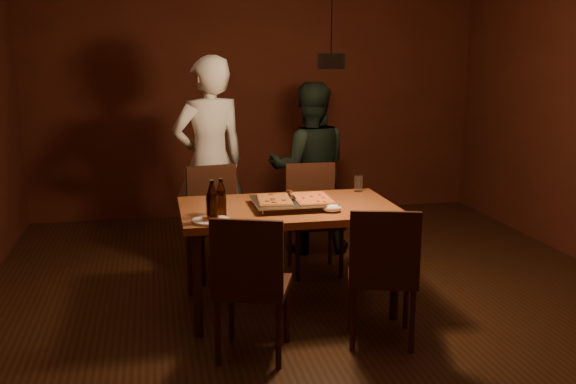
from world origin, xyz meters
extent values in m
plane|color=#381D0F|center=(0.00, 0.00, 0.00)|extent=(6.00, 6.00, 0.00)
plane|color=#511F12|center=(0.00, 3.00, 1.40)|extent=(5.00, 0.00, 5.00)
cube|color=#9C5027|center=(-0.24, 0.20, 0.72)|extent=(1.50, 0.90, 0.05)
cylinder|color=#38190F|center=(-0.91, -0.17, 0.35)|extent=(0.06, 0.06, 0.70)
cylinder|color=#38190F|center=(0.43, -0.17, 0.35)|extent=(0.06, 0.06, 0.70)
cylinder|color=#38190F|center=(-0.91, 0.57, 0.35)|extent=(0.06, 0.06, 0.70)
cylinder|color=#38190F|center=(0.43, 0.57, 0.35)|extent=(0.06, 0.06, 0.70)
cube|color=#38190F|center=(-0.66, 0.94, 0.43)|extent=(0.48, 0.48, 0.04)
cube|color=#38190F|center=(-0.69, 1.13, 0.67)|extent=(0.42, 0.10, 0.45)
cube|color=#38190F|center=(0.13, 0.88, 0.43)|extent=(0.43, 0.43, 0.04)
cube|color=#38190F|center=(0.13, 1.07, 0.67)|extent=(0.42, 0.04, 0.45)
cube|color=#38190F|center=(-0.60, -0.48, 0.43)|extent=(0.54, 0.54, 0.04)
cube|color=#38190F|center=(-0.66, -0.66, 0.67)|extent=(0.41, 0.17, 0.45)
cube|color=#38190F|center=(0.22, -0.46, 0.43)|extent=(0.52, 0.52, 0.04)
cube|color=#38190F|center=(0.17, -0.64, 0.67)|extent=(0.41, 0.15, 0.45)
cube|color=silver|center=(-0.22, 0.16, 0.77)|extent=(0.59, 0.50, 0.05)
cube|color=maroon|center=(-0.35, 0.16, 0.81)|extent=(0.26, 0.38, 0.02)
cube|color=gold|center=(-0.08, 0.15, 0.81)|extent=(0.26, 0.40, 0.02)
cylinder|color=black|center=(-0.80, -0.13, 0.84)|extent=(0.07, 0.07, 0.17)
cone|color=black|center=(-0.80, -0.13, 0.97)|extent=(0.07, 0.07, 0.10)
cylinder|color=black|center=(-0.73, -0.01, 0.83)|extent=(0.07, 0.07, 0.16)
cone|color=black|center=(-0.73, -0.01, 0.96)|extent=(0.07, 0.07, 0.09)
cylinder|color=silver|center=(-0.79, 0.07, 0.81)|extent=(0.08, 0.08, 0.13)
cylinder|color=silver|center=(0.39, 0.55, 0.81)|extent=(0.06, 0.06, 0.13)
cylinder|color=white|center=(-0.81, -0.12, 0.76)|extent=(0.24, 0.24, 0.02)
cube|color=gold|center=(-0.81, -0.12, 0.77)|extent=(0.11, 0.09, 0.01)
ellipsoid|color=white|center=(0.01, -0.04, 0.78)|extent=(0.13, 0.10, 0.05)
imported|color=silver|center=(-0.69, 1.32, 0.89)|extent=(0.75, 0.61, 1.79)
imported|color=black|center=(0.23, 1.49, 0.77)|extent=(0.83, 0.68, 1.55)
cylinder|color=black|center=(0.00, 0.00, 1.75)|extent=(0.18, 0.18, 0.10)
camera|label=1|loc=(-1.14, -4.09, 1.81)|focal=40.00mm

